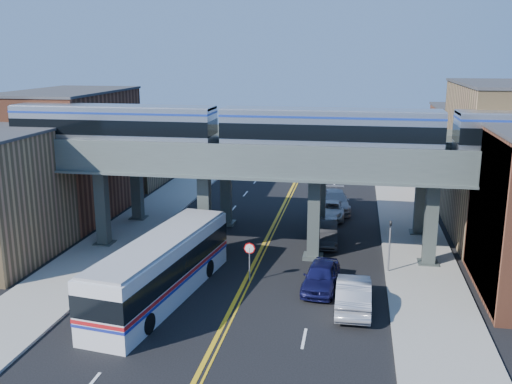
% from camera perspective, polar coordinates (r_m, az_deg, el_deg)
% --- Properties ---
extents(ground, '(120.00, 120.00, 0.00)m').
position_cam_1_polar(ground, '(34.75, -2.07, -10.75)').
color(ground, black).
rests_on(ground, ground).
extents(sidewalk_west, '(5.00, 70.00, 0.16)m').
position_cam_1_polar(sidewalk_west, '(47.01, -13.32, -4.36)').
color(sidewalk_west, gray).
rests_on(sidewalk_west, ground).
extents(sidewalk_east, '(5.00, 70.00, 0.16)m').
position_cam_1_polar(sidewalk_east, '(43.58, 15.85, -5.97)').
color(sidewalk_east, gray).
rests_on(sidewalk_east, ground).
extents(building_west_b, '(8.00, 14.00, 11.00)m').
position_cam_1_polar(building_west_b, '(53.99, -17.99, 3.60)').
color(building_west_b, brown).
rests_on(building_west_b, ground).
extents(building_west_c, '(8.00, 10.00, 8.00)m').
position_cam_1_polar(building_west_c, '(65.82, -12.64, 4.34)').
color(building_west_c, olive).
rests_on(building_west_c, ground).
extents(building_east_b, '(8.00, 14.00, 12.00)m').
position_cam_1_polar(building_east_b, '(49.06, 23.81, 2.72)').
color(building_east_b, olive).
rests_on(building_east_b, ground).
extents(building_east_c, '(8.00, 10.00, 9.00)m').
position_cam_1_polar(building_east_c, '(61.82, 20.96, 3.64)').
color(building_east_c, brown).
rests_on(building_east_c, ground).
extents(mural_panel, '(0.10, 9.50, 9.50)m').
position_cam_1_polar(mural_panel, '(37.03, 21.89, -2.38)').
color(mural_panel, teal).
rests_on(mural_panel, ground).
extents(elevated_viaduct_near, '(52.00, 3.60, 7.40)m').
position_cam_1_polar(elevated_viaduct_near, '(40.26, 0.24, 2.39)').
color(elevated_viaduct_near, '#39433F').
rests_on(elevated_viaduct_near, ground).
extents(elevated_viaduct_far, '(52.00, 3.60, 7.40)m').
position_cam_1_polar(elevated_viaduct_far, '(47.05, 1.71, 4.05)').
color(elevated_viaduct_far, '#39433F').
rests_on(elevated_viaduct_far, ground).
extents(transit_train, '(46.09, 2.89, 3.36)m').
position_cam_1_polar(transit_train, '(39.27, 7.40, 6.06)').
color(transit_train, black).
rests_on(transit_train, elevated_viaduct_near).
extents(stop_sign, '(0.76, 0.09, 2.63)m').
position_cam_1_polar(stop_sign, '(36.74, -0.65, -6.38)').
color(stop_sign, slate).
rests_on(stop_sign, ground).
extents(traffic_signal, '(0.15, 0.18, 4.10)m').
position_cam_1_polar(traffic_signal, '(38.90, 13.24, -4.75)').
color(traffic_signal, slate).
rests_on(traffic_signal, ground).
extents(transit_bus, '(4.91, 14.10, 3.56)m').
position_cam_1_polar(transit_bus, '(34.87, -9.42, -7.58)').
color(transit_bus, silver).
rests_on(transit_bus, ground).
extents(car_lane_a, '(2.45, 5.17, 1.71)m').
position_cam_1_polar(car_lane_a, '(36.14, 6.53, -8.36)').
color(car_lane_a, '#11113E').
rests_on(car_lane_a, ground).
extents(car_lane_b, '(2.24, 5.54, 1.79)m').
position_cam_1_polar(car_lane_b, '(44.56, 6.87, -3.99)').
color(car_lane_b, '#2D2D2F').
rests_on(car_lane_b, ground).
extents(car_lane_c, '(2.57, 5.25, 1.44)m').
position_cam_1_polar(car_lane_c, '(51.44, 7.58, -1.79)').
color(car_lane_c, silver).
rests_on(car_lane_c, ground).
extents(car_lane_d, '(3.24, 6.48, 1.81)m').
position_cam_1_polar(car_lane_d, '(53.80, 7.91, -0.90)').
color(car_lane_d, '#9B9A9E').
rests_on(car_lane_d, ground).
extents(car_parked_curb, '(1.97, 5.61, 1.85)m').
position_cam_1_polar(car_parked_curb, '(33.75, 9.71, -10.00)').
color(car_parked_curb, '#98979C').
rests_on(car_parked_curb, ground).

